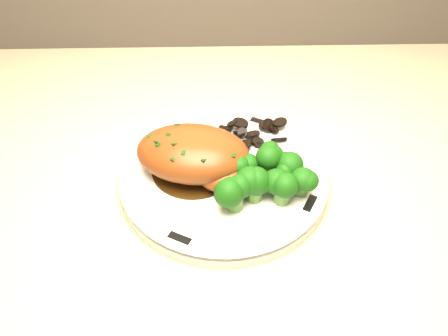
{
  "coord_description": "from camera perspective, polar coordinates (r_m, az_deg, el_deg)",
  "views": [
    {
      "loc": [
        0.26,
        1.24,
        1.44
      ],
      "look_at": [
        0.27,
        1.69,
        1.0
      ],
      "focal_mm": 45.0,
      "sensor_mm": 36.0,
      "label": 1
    }
  ],
  "objects": [
    {
      "name": "mushroom_pile",
      "position": [
        0.67,
        2.84,
        3.23
      ],
      "size": [
        0.07,
        0.05,
        0.02
      ],
      "color": "black",
      "rests_on": "plate"
    },
    {
      "name": "rim_accent_2",
      "position": [
        0.57,
        -4.53,
        -7.13
      ],
      "size": [
        0.03,
        0.02,
        0.0
      ],
      "primitive_type": "cube",
      "rotation": [
        0.0,
        0.0,
        5.81
      ],
      "color": "black",
      "rests_on": "plate"
    },
    {
      "name": "rim_accent_1",
      "position": [
        0.67,
        -7.9,
        2.1
      ],
      "size": [
        0.02,
        0.03,
        0.0
      ],
      "primitive_type": "cube",
      "rotation": [
        0.0,
        0.0,
        4.24
      ],
      "color": "black",
      "rests_on": "plate"
    },
    {
      "name": "broccoli_florets",
      "position": [
        0.6,
        4.37,
        -0.82
      ],
      "size": [
        0.1,
        0.08,
        0.04
      ],
      "rotation": [
        0.0,
        0.0,
        -0.11
      ],
      "color": "#5C8D3C",
      "rests_on": "plate"
    },
    {
      "name": "chicken_breast",
      "position": [
        0.62,
        -2.83,
        1.24
      ],
      "size": [
        0.14,
        0.11,
        0.05
      ],
      "rotation": [
        0.0,
        0.0,
        -0.16
      ],
      "color": "brown",
      "rests_on": "plate"
    },
    {
      "name": "plate",
      "position": [
        0.64,
        0.0,
        -1.15
      ],
      "size": [
        0.26,
        0.26,
        0.02
      ],
      "primitive_type": "cylinder",
      "rotation": [
        0.0,
        0.0,
        0.11
      ],
      "color": "white",
      "rests_on": "counter"
    },
    {
      "name": "rim_accent_0",
      "position": [
        0.7,
        3.68,
        4.71
      ],
      "size": [
        0.03,
        0.02,
        0.0
      ],
      "primitive_type": "cube",
      "rotation": [
        0.0,
        0.0,
        2.67
      ],
      "color": "black",
      "rests_on": "plate"
    },
    {
      "name": "gravy_pool",
      "position": [
        0.64,
        -3.1,
        -0.13
      ],
      "size": [
        0.1,
        0.1,
        0.0
      ],
      "primitive_type": "cylinder",
      "color": "#321D09",
      "rests_on": "plate"
    },
    {
      "name": "rim_accent_3",
      "position": [
        0.61,
        8.73,
        -3.59
      ],
      "size": [
        0.02,
        0.03,
        0.0
      ],
      "primitive_type": "cube",
      "rotation": [
        0.0,
        0.0,
        7.38
      ],
      "color": "black",
      "rests_on": "plate"
    }
  ]
}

